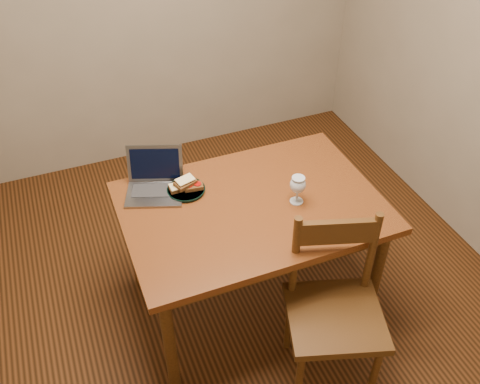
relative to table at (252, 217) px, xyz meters
name	(u,v)px	position (x,y,z in m)	size (l,w,h in m)	color
floor	(230,291)	(-0.09, 0.11, -0.66)	(3.20, 3.20, 0.02)	black
table	(252,217)	(0.00, 0.00, 0.00)	(1.30, 0.90, 0.74)	#4A1E0C
chair	(335,305)	(0.19, -0.57, -0.14)	(0.55, 0.54, 0.48)	#38200B
plate	(186,190)	(-0.28, 0.22, 0.09)	(0.20, 0.20, 0.02)	black
sandwich_cheese	(179,187)	(-0.31, 0.23, 0.12)	(0.10, 0.06, 0.03)	#381E0C
sandwich_tomato	(193,186)	(-0.24, 0.21, 0.12)	(0.10, 0.06, 0.03)	#381E0C
sandwich_top	(185,182)	(-0.28, 0.23, 0.14)	(0.11, 0.06, 0.03)	#381E0C
milk_glass	(297,190)	(0.22, -0.06, 0.16)	(0.08, 0.08, 0.16)	white
laptop	(155,180)	(-0.42, 0.31, 0.14)	(0.36, 0.35, 0.21)	slate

